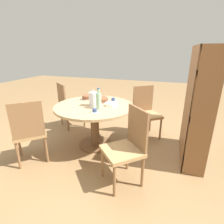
{
  "coord_description": "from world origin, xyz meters",
  "views": [
    {
      "loc": [
        2.42,
        1.14,
        1.53
      ],
      "look_at": [
        0.0,
        0.3,
        0.63
      ],
      "focal_mm": 28.0,
      "sensor_mm": 36.0,
      "label": 1
    }
  ],
  "objects_px": {
    "chair_d": "(69,105)",
    "coffee_pot": "(93,99)",
    "chair_b": "(127,145)",
    "cake_main": "(101,100)",
    "chair_a": "(29,131)",
    "cake_second": "(88,98)",
    "cup_b": "(113,100)",
    "chair_c": "(146,111)",
    "cup_a": "(95,111)",
    "bookshelf": "(195,108)",
    "water_bottle": "(99,101)"
  },
  "relations": [
    {
      "from": "cake_main",
      "to": "cake_second",
      "type": "xyz_separation_m",
      "value": [
        -0.09,
        -0.29,
        -0.0
      ]
    },
    {
      "from": "cup_b",
      "to": "cake_second",
      "type": "bearing_deg",
      "value": -85.76
    },
    {
      "from": "chair_c",
      "to": "cake_second",
      "type": "relative_size",
      "value": 4.24
    },
    {
      "from": "chair_d",
      "to": "water_bottle",
      "type": "xyz_separation_m",
      "value": [
        0.67,
        0.97,
        0.35
      ]
    },
    {
      "from": "chair_b",
      "to": "chair_d",
      "type": "height_order",
      "value": "same"
    },
    {
      "from": "chair_b",
      "to": "cup_b",
      "type": "xyz_separation_m",
      "value": [
        -0.98,
        -0.51,
        0.25
      ]
    },
    {
      "from": "cake_second",
      "to": "cup_a",
      "type": "relative_size",
      "value": 1.87
    },
    {
      "from": "coffee_pot",
      "to": "cup_b",
      "type": "distance_m",
      "value": 0.42
    },
    {
      "from": "coffee_pot",
      "to": "cake_main",
      "type": "distance_m",
      "value": 0.24
    },
    {
      "from": "bookshelf",
      "to": "cup_b",
      "type": "xyz_separation_m",
      "value": [
        -0.13,
        -1.27,
        -0.03
      ]
    },
    {
      "from": "water_bottle",
      "to": "chair_c",
      "type": "bearing_deg",
      "value": 143.26
    },
    {
      "from": "cup_a",
      "to": "chair_a",
      "type": "bearing_deg",
      "value": -63.3
    },
    {
      "from": "coffee_pot",
      "to": "cake_main",
      "type": "bearing_deg",
      "value": 172.47
    },
    {
      "from": "chair_d",
      "to": "chair_b",
      "type": "bearing_deg",
      "value": 178.92
    },
    {
      "from": "chair_d",
      "to": "cup_a",
      "type": "bearing_deg",
      "value": 175.71
    },
    {
      "from": "cup_b",
      "to": "water_bottle",
      "type": "bearing_deg",
      "value": -8.73
    },
    {
      "from": "chair_d",
      "to": "water_bottle",
      "type": "relative_size",
      "value": 2.98
    },
    {
      "from": "water_bottle",
      "to": "chair_b",
      "type": "bearing_deg",
      "value": 47.98
    },
    {
      "from": "coffee_pot",
      "to": "cup_b",
      "type": "bearing_deg",
      "value": 149.72
    },
    {
      "from": "chair_b",
      "to": "water_bottle",
      "type": "bearing_deg",
      "value": -175.5
    },
    {
      "from": "coffee_pot",
      "to": "water_bottle",
      "type": "height_order",
      "value": "water_bottle"
    },
    {
      "from": "chair_d",
      "to": "cup_b",
      "type": "bearing_deg",
      "value": -155.07
    },
    {
      "from": "bookshelf",
      "to": "coffee_pot",
      "type": "xyz_separation_m",
      "value": [
        0.22,
        -1.48,
        0.06
      ]
    },
    {
      "from": "chair_b",
      "to": "chair_d",
      "type": "distance_m",
      "value": 1.95
    },
    {
      "from": "chair_c",
      "to": "cake_main",
      "type": "relative_size",
      "value": 3.41
    },
    {
      "from": "chair_c",
      "to": "cup_a",
      "type": "xyz_separation_m",
      "value": [
        0.97,
        -0.58,
        0.25
      ]
    },
    {
      "from": "chair_d",
      "to": "coffee_pot",
      "type": "distance_m",
      "value": 1.06
    },
    {
      "from": "chair_a",
      "to": "cake_second",
      "type": "height_order",
      "value": "chair_a"
    },
    {
      "from": "chair_d",
      "to": "cake_second",
      "type": "height_order",
      "value": "chair_d"
    },
    {
      "from": "chair_d",
      "to": "cake_main",
      "type": "height_order",
      "value": "chair_d"
    },
    {
      "from": "chair_b",
      "to": "chair_d",
      "type": "xyz_separation_m",
      "value": [
        -1.19,
        -1.55,
        0.0
      ]
    },
    {
      "from": "chair_b",
      "to": "chair_c",
      "type": "distance_m",
      "value": 1.31
    },
    {
      "from": "cake_main",
      "to": "cup_a",
      "type": "relative_size",
      "value": 2.33
    },
    {
      "from": "bookshelf",
      "to": "water_bottle",
      "type": "height_order",
      "value": "bookshelf"
    },
    {
      "from": "chair_b",
      "to": "cake_main",
      "type": "distance_m",
      "value": 1.12
    },
    {
      "from": "chair_c",
      "to": "cake_main",
      "type": "distance_m",
      "value": 0.87
    },
    {
      "from": "chair_a",
      "to": "bookshelf",
      "type": "distance_m",
      "value": 2.35
    },
    {
      "from": "coffee_pot",
      "to": "chair_a",
      "type": "bearing_deg",
      "value": -43.97
    },
    {
      "from": "cake_main",
      "to": "cup_a",
      "type": "bearing_deg",
      "value": 13.0
    },
    {
      "from": "water_bottle",
      "to": "cup_b",
      "type": "height_order",
      "value": "water_bottle"
    },
    {
      "from": "bookshelf",
      "to": "water_bottle",
      "type": "distance_m",
      "value": 1.38
    },
    {
      "from": "bookshelf",
      "to": "chair_c",
      "type": "bearing_deg",
      "value": 58.48
    },
    {
      "from": "chair_c",
      "to": "cup_b",
      "type": "xyz_separation_m",
      "value": [
        0.33,
        -0.52,
        0.25
      ]
    },
    {
      "from": "cake_main",
      "to": "cup_b",
      "type": "height_order",
      "value": "cake_main"
    },
    {
      "from": "cake_second",
      "to": "chair_b",
      "type": "bearing_deg",
      "value": 46.05
    },
    {
      "from": "chair_d",
      "to": "cake_main",
      "type": "distance_m",
      "value": 0.96
    },
    {
      "from": "coffee_pot",
      "to": "chair_c",
      "type": "bearing_deg",
      "value": 133.4
    },
    {
      "from": "chair_b",
      "to": "cake_main",
      "type": "relative_size",
      "value": 3.41
    },
    {
      "from": "chair_d",
      "to": "cake_second",
      "type": "distance_m",
      "value": 0.67
    },
    {
      "from": "chair_b",
      "to": "water_bottle",
      "type": "height_order",
      "value": "water_bottle"
    }
  ]
}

